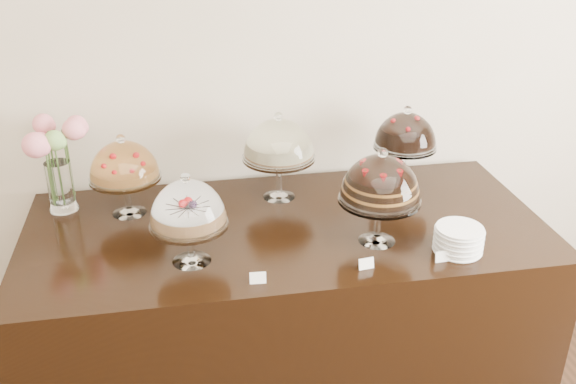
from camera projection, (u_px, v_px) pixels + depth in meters
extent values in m
cube|color=beige|center=(323.00, 51.00, 2.99)|extent=(5.00, 0.04, 3.00)
cube|color=black|center=(286.00, 311.00, 2.93)|extent=(2.20, 1.00, 0.90)
cone|color=white|center=(192.00, 258.00, 2.47)|extent=(0.15, 0.15, 0.02)
cylinder|color=white|center=(190.00, 241.00, 2.43)|extent=(0.03, 0.03, 0.13)
cylinder|color=white|center=(189.00, 224.00, 2.40)|extent=(0.30, 0.30, 0.01)
cylinder|color=#A67749|center=(188.00, 217.00, 2.39)|extent=(0.24, 0.24, 0.05)
sphere|color=red|center=(205.00, 204.00, 2.40)|extent=(0.02, 0.02, 0.02)
sphere|color=red|center=(174.00, 204.00, 2.40)|extent=(0.02, 0.02, 0.02)
sphere|color=red|center=(184.00, 216.00, 2.31)|extent=(0.02, 0.02, 0.02)
sphere|color=white|center=(185.00, 178.00, 2.32)|extent=(0.04, 0.04, 0.04)
cone|color=white|center=(377.00, 238.00, 2.60)|extent=(0.15, 0.15, 0.02)
cylinder|color=white|center=(378.00, 218.00, 2.56)|extent=(0.03, 0.03, 0.16)
cylinder|color=white|center=(379.00, 199.00, 2.53)|extent=(0.33, 0.33, 0.01)
cylinder|color=black|center=(380.00, 187.00, 2.50)|extent=(0.25, 0.25, 0.10)
sphere|color=red|center=(396.00, 169.00, 2.50)|extent=(0.02, 0.02, 0.02)
sphere|color=red|center=(380.00, 166.00, 2.54)|extent=(0.02, 0.02, 0.02)
sphere|color=red|center=(365.00, 169.00, 2.51)|extent=(0.02, 0.02, 0.02)
sphere|color=red|center=(366.00, 176.00, 2.45)|extent=(0.02, 0.02, 0.02)
sphere|color=red|center=(383.00, 180.00, 2.41)|extent=(0.02, 0.02, 0.02)
sphere|color=red|center=(398.00, 177.00, 2.44)|extent=(0.02, 0.02, 0.02)
sphere|color=white|center=(383.00, 153.00, 2.44)|extent=(0.04, 0.04, 0.04)
cone|color=white|center=(279.00, 194.00, 2.97)|extent=(0.15, 0.15, 0.02)
cylinder|color=white|center=(279.00, 175.00, 2.92)|extent=(0.03, 0.03, 0.16)
cylinder|color=white|center=(279.00, 158.00, 2.88)|extent=(0.33, 0.33, 0.01)
cylinder|color=beige|center=(279.00, 150.00, 2.87)|extent=(0.26, 0.26, 0.06)
sphere|color=white|center=(278.00, 117.00, 2.80)|extent=(0.04, 0.04, 0.04)
cone|color=white|center=(401.00, 184.00, 3.06)|extent=(0.15, 0.15, 0.02)
cylinder|color=white|center=(403.00, 165.00, 3.01)|extent=(0.03, 0.03, 0.18)
cylinder|color=white|center=(405.00, 146.00, 2.97)|extent=(0.29, 0.29, 0.01)
cylinder|color=black|center=(405.00, 137.00, 2.95)|extent=(0.23, 0.23, 0.08)
sphere|color=red|center=(417.00, 124.00, 2.96)|extent=(0.02, 0.02, 0.02)
sphere|color=red|center=(394.00, 124.00, 2.96)|extent=(0.02, 0.02, 0.02)
sphere|color=red|center=(408.00, 131.00, 2.87)|extent=(0.02, 0.02, 0.02)
sphere|color=white|center=(408.00, 110.00, 2.90)|extent=(0.04, 0.04, 0.04)
cone|color=white|center=(129.00, 210.00, 2.82)|extent=(0.15, 0.15, 0.02)
cylinder|color=white|center=(127.00, 193.00, 2.79)|extent=(0.03, 0.03, 0.14)
cylinder|color=white|center=(125.00, 178.00, 2.75)|extent=(0.31, 0.31, 0.01)
cylinder|color=#CE883C|center=(125.00, 172.00, 2.74)|extent=(0.26, 0.26, 0.04)
sphere|color=red|center=(141.00, 163.00, 2.76)|extent=(0.02, 0.02, 0.02)
sphere|color=red|center=(128.00, 159.00, 2.79)|extent=(0.02, 0.02, 0.02)
sphere|color=red|center=(112.00, 162.00, 2.76)|extent=(0.02, 0.02, 0.02)
sphere|color=red|center=(107.00, 169.00, 2.70)|extent=(0.02, 0.02, 0.02)
sphere|color=red|center=(119.00, 173.00, 2.66)|extent=(0.02, 0.02, 0.02)
sphere|color=red|center=(136.00, 170.00, 2.69)|extent=(0.02, 0.02, 0.02)
sphere|color=white|center=(121.00, 139.00, 2.67)|extent=(0.04, 0.04, 0.04)
cylinder|color=white|center=(60.00, 186.00, 2.81)|extent=(0.11, 0.11, 0.23)
cylinder|color=#476B2D|center=(68.00, 166.00, 2.77)|extent=(0.01, 0.01, 0.34)
sphere|color=pink|center=(73.00, 129.00, 2.70)|extent=(0.09, 0.09, 0.09)
cylinder|color=#476B2D|center=(70.00, 164.00, 2.82)|extent=(0.01, 0.01, 0.31)
sphere|color=pink|center=(76.00, 126.00, 2.81)|extent=(0.09, 0.09, 0.09)
cylinder|color=#476B2D|center=(53.00, 163.00, 2.79)|extent=(0.01, 0.01, 0.34)
sphere|color=pink|center=(43.00, 124.00, 2.74)|extent=(0.09, 0.09, 0.09)
cylinder|color=#476B2D|center=(52.00, 172.00, 2.77)|extent=(0.01, 0.01, 0.29)
sphere|color=pink|center=(40.00, 141.00, 2.70)|extent=(0.08, 0.08, 0.08)
cylinder|color=#476B2D|center=(50.00, 174.00, 2.73)|extent=(0.01, 0.01, 0.31)
sphere|color=pink|center=(35.00, 145.00, 2.62)|extent=(0.11, 0.11, 0.11)
cylinder|color=#476B2D|center=(59.00, 172.00, 2.75)|extent=(0.01, 0.01, 0.31)
sphere|color=#79AD53|center=(55.00, 140.00, 2.66)|extent=(0.09, 0.09, 0.09)
cylinder|color=white|center=(457.00, 250.00, 2.54)|extent=(0.19, 0.19, 0.01)
cylinder|color=white|center=(457.00, 248.00, 2.53)|extent=(0.18, 0.18, 0.01)
cylinder|color=white|center=(458.00, 245.00, 2.53)|extent=(0.19, 0.19, 0.01)
cylinder|color=white|center=(458.00, 243.00, 2.52)|extent=(0.18, 0.18, 0.01)
cylinder|color=white|center=(458.00, 241.00, 2.52)|extent=(0.19, 0.19, 0.01)
cylinder|color=white|center=(459.00, 238.00, 2.51)|extent=(0.18, 0.18, 0.01)
cylinder|color=white|center=(459.00, 236.00, 2.51)|extent=(0.19, 0.19, 0.01)
cylinder|color=white|center=(459.00, 233.00, 2.50)|extent=(0.18, 0.18, 0.01)
cylinder|color=white|center=(460.00, 231.00, 2.50)|extent=(0.19, 0.19, 0.01)
cylinder|color=white|center=(460.00, 228.00, 2.49)|extent=(0.18, 0.18, 0.01)
cube|color=white|center=(258.00, 278.00, 2.33)|extent=(0.06, 0.02, 0.04)
cube|color=white|center=(443.00, 256.00, 2.46)|extent=(0.06, 0.02, 0.04)
cube|color=white|center=(366.00, 264.00, 2.41)|extent=(0.06, 0.02, 0.04)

